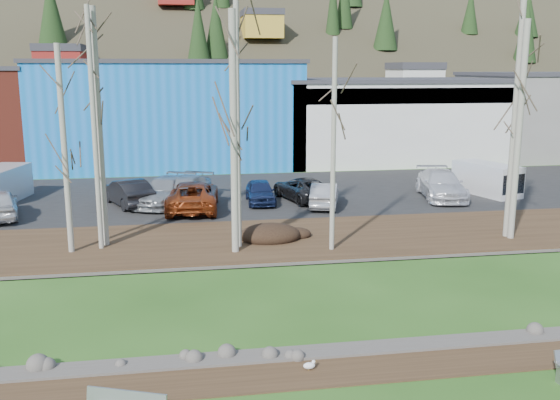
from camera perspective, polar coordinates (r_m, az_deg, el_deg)
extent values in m
cube|color=#382616|center=(17.29, 10.52, -14.60)|extent=(80.00, 1.80, 0.03)
cube|color=#382616|center=(28.48, 2.08, -3.53)|extent=(80.00, 7.00, 0.15)
cube|color=black|center=(38.55, -1.01, 0.60)|extent=(80.00, 14.00, 0.14)
cube|color=blue|center=(51.52, -10.02, 7.72)|extent=(20.00, 12.00, 8.00)
cube|color=#333338|center=(51.39, -10.19, 12.33)|extent=(20.40, 12.24, 0.30)
cube|color=silver|center=(54.46, 9.46, 7.17)|extent=(18.00, 12.00, 6.50)
cube|color=#333338|center=(54.29, 9.58, 10.74)|extent=(18.36, 12.24, 0.30)
cube|color=navy|center=(48.77, 11.80, 9.30)|extent=(17.64, 0.20, 1.20)
cube|color=slate|center=(61.48, 23.85, 7.08)|extent=(14.00, 12.00, 7.00)
cube|color=#333338|center=(61.34, 24.14, 10.48)|extent=(14.28, 12.24, 0.30)
cube|color=#9FA1A4|center=(14.44, -13.87, -17.30)|extent=(1.75, 0.78, 0.41)
cylinder|color=gold|center=(16.73, 2.61, -15.24)|extent=(0.01, 0.01, 0.09)
cylinder|color=gold|center=(16.77, 2.57, -15.16)|extent=(0.01, 0.01, 0.09)
ellipsoid|color=white|center=(16.71, 2.69, -14.90)|extent=(0.31, 0.17, 0.17)
cube|color=gray|center=(16.70, 2.69, -14.79)|extent=(0.21, 0.15, 0.02)
sphere|color=white|center=(16.74, 3.09, -14.55)|extent=(0.10, 0.10, 0.10)
cone|color=gold|center=(16.77, 3.28, -14.51)|extent=(0.06, 0.04, 0.03)
ellipsoid|color=black|center=(27.92, -0.92, -3.10)|extent=(2.75, 1.94, 0.54)
cylinder|color=#AFAD9E|center=(26.79, -19.11, 4.27)|extent=(0.24, 0.24, 8.50)
cylinder|color=#AFAD9E|center=(26.87, -16.61, 6.07)|extent=(0.21, 0.21, 10.00)
cylinder|color=#AFAD9E|center=(27.36, -16.24, 6.19)|extent=(0.32, 0.32, 10.00)
cylinder|color=#AFAD9E|center=(26.08, -3.91, 7.24)|extent=(0.22, 0.22, 10.79)
cylinder|color=#AFAD9E|center=(25.34, -4.25, 5.97)|extent=(0.29, 0.29, 9.80)
cylinder|color=#AFAD9E|center=(25.76, 4.90, 4.90)|extent=(0.20, 0.20, 8.76)
cylinder|color=#AFAD9E|center=(29.52, 20.70, 7.50)|extent=(0.26, 0.26, 11.24)
cylinder|color=#AFAD9E|center=(29.32, 20.99, 5.81)|extent=(0.28, 0.28, 9.57)
imported|color=black|center=(35.75, -13.72, 0.69)|extent=(3.28, 4.83, 1.51)
imported|color=#9A3E19|center=(33.96, -7.98, 0.40)|extent=(3.06, 5.88, 1.58)
imported|color=#94999C|center=(35.55, -8.80, 0.85)|extent=(4.03, 5.66, 1.52)
imported|color=#1A264D|center=(35.44, -1.81, 0.77)|extent=(1.70, 3.90, 1.31)
imported|color=#B3B3B5|center=(34.56, 4.10, 0.48)|extent=(2.51, 4.28, 1.33)
imported|color=black|center=(36.30, 2.11, 1.05)|extent=(3.36, 5.16, 1.32)
imported|color=silver|center=(37.96, 14.51, 1.38)|extent=(3.22, 5.87, 1.61)
imported|color=#94999C|center=(35.56, -10.48, 0.79)|extent=(4.03, 5.66, 1.52)
cube|color=white|center=(39.98, 18.37, 1.86)|extent=(2.94, 4.61, 1.87)
cube|color=black|center=(38.81, 20.11, 1.45)|extent=(1.88, 1.34, 1.16)
cube|color=silver|center=(39.27, -24.19, 1.29)|extent=(2.73, 4.73, 1.94)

